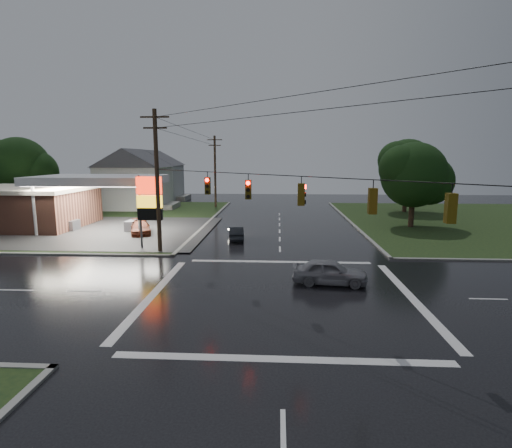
# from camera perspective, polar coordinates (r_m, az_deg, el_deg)

# --- Properties ---
(ground) EXTENTS (120.00, 120.00, 0.00)m
(ground) POSITION_cam_1_polar(r_m,az_deg,el_deg) (22.14, 3.56, -10.11)
(ground) COLOR black
(ground) RESTS_ON ground
(grass_nw) EXTENTS (36.00, 36.00, 0.08)m
(grass_nw) POSITION_cam_1_polar(r_m,az_deg,el_deg) (53.99, -25.42, 0.75)
(grass_nw) COLOR black
(grass_nw) RESTS_ON ground
(grass_ne) EXTENTS (36.00, 36.00, 0.08)m
(grass_ne) POSITION_cam_1_polar(r_m,az_deg,el_deg) (54.18, 32.04, 0.25)
(grass_ne) COLOR black
(grass_ne) RESTS_ON ground
(gas_station) EXTENTS (26.20, 18.00, 5.60)m
(gas_station) POSITION_cam_1_polar(r_m,az_deg,el_deg) (48.13, -28.84, 2.54)
(gas_station) COLOR #2D2D2D
(gas_station) RESTS_ON ground
(pylon_sign) EXTENTS (2.00, 0.35, 6.00)m
(pylon_sign) POSITION_cam_1_polar(r_m,az_deg,el_deg) (33.17, -14.97, 3.30)
(pylon_sign) COLOR #59595E
(pylon_sign) RESTS_ON ground
(utility_pole_nw) EXTENTS (2.20, 0.32, 11.00)m
(utility_pole_nw) POSITION_cam_1_polar(r_m,az_deg,el_deg) (31.78, -13.93, 6.18)
(utility_pole_nw) COLOR #382619
(utility_pole_nw) RESTS_ON ground
(utility_pole_n) EXTENTS (2.20, 0.32, 10.50)m
(utility_pole_n) POSITION_cam_1_polar(r_m,az_deg,el_deg) (59.61, -5.86, 7.62)
(utility_pole_n) COLOR #382619
(utility_pole_n) RESTS_ON ground
(traffic_signals) EXTENTS (26.87, 26.87, 1.47)m
(traffic_signals) POSITION_cam_1_polar(r_m,az_deg,el_deg) (20.85, 3.80, 6.89)
(traffic_signals) COLOR black
(traffic_signals) RESTS_ON ground
(house_near) EXTENTS (11.05, 8.48, 8.60)m
(house_near) POSITION_cam_1_polar(r_m,az_deg,el_deg) (60.59, -16.97, 6.28)
(house_near) COLOR silver
(house_near) RESTS_ON ground
(house_far) EXTENTS (11.05, 8.48, 8.60)m
(house_far) POSITION_cam_1_polar(r_m,az_deg,el_deg) (72.26, -14.46, 6.86)
(house_far) COLOR silver
(house_far) RESTS_ON ground
(tree_nw_behind) EXTENTS (8.93, 7.60, 10.00)m
(tree_nw_behind) POSITION_cam_1_polar(r_m,az_deg,el_deg) (60.97, -30.58, 7.07)
(tree_nw_behind) COLOR black
(tree_nw_behind) RESTS_ON ground
(tree_ne_near) EXTENTS (7.99, 6.80, 8.98)m
(tree_ne_near) POSITION_cam_1_polar(r_m,az_deg,el_deg) (45.22, 21.80, 6.50)
(tree_ne_near) COLOR black
(tree_ne_near) RESTS_ON ground
(tree_ne_far) EXTENTS (8.46, 7.20, 9.80)m
(tree_ne_far) POSITION_cam_1_polar(r_m,az_deg,el_deg) (57.53, 20.91, 7.69)
(tree_ne_far) COLOR black
(tree_ne_far) RESTS_ON ground
(car_north) EXTENTS (1.78, 3.86, 1.23)m
(car_north) POSITION_cam_1_polar(r_m,az_deg,el_deg) (36.25, -2.87, -1.31)
(car_north) COLOR black
(car_north) RESTS_ON ground
(car_crossing) EXTENTS (4.55, 2.23, 1.49)m
(car_crossing) POSITION_cam_1_polar(r_m,az_deg,el_deg) (24.11, 10.50, -6.73)
(car_crossing) COLOR gray
(car_crossing) RESTS_ON ground
(car_pump) EXTENTS (3.30, 4.88, 1.31)m
(car_pump) POSITION_cam_1_polar(r_m,az_deg,el_deg) (40.38, -16.17, -0.49)
(car_pump) COLOR maroon
(car_pump) RESTS_ON ground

